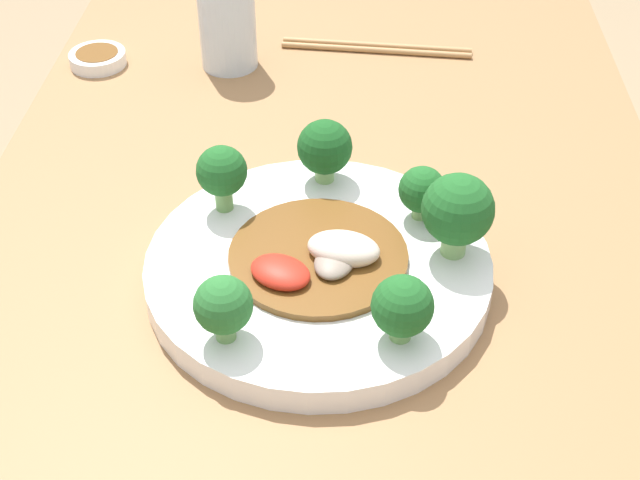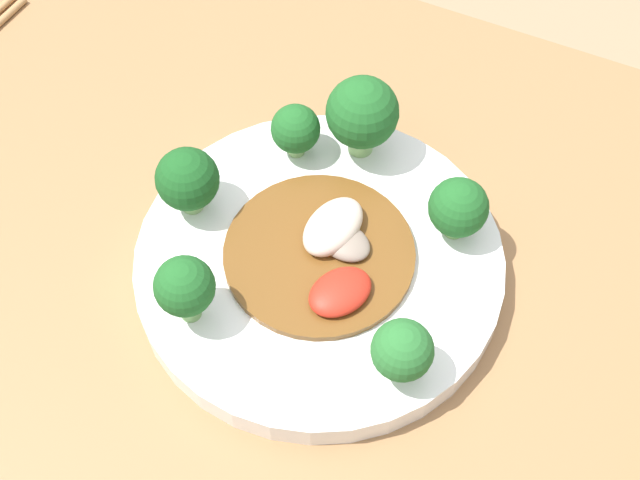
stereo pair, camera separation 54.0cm
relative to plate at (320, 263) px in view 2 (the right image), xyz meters
name	(u,v)px [view 2 (the right image)]	position (x,y,z in m)	size (l,w,h in m)	color
table	(330,451)	(0.01, 0.00, -0.40)	(1.16, 0.65, 0.77)	olive
plate	(320,263)	(0.00, 0.00, 0.00)	(0.28, 0.28, 0.02)	white
broccoli_southwest	(185,288)	(-0.06, -0.09, 0.05)	(0.04, 0.04, 0.06)	#70A356
broccoli_southeast	(402,351)	(0.09, -0.06, 0.04)	(0.04, 0.04, 0.05)	#70A356
broccoli_west	(189,177)	(-0.11, 0.00, 0.05)	(0.05, 0.05, 0.06)	#89B76B
broccoli_northwest	(296,129)	(-0.06, 0.08, 0.04)	(0.04, 0.04, 0.05)	#89B76B
broccoli_northeast	(458,208)	(0.08, 0.06, 0.04)	(0.05, 0.05, 0.05)	#7AAD5B
broccoli_north	(362,114)	(-0.01, 0.11, 0.06)	(0.06, 0.06, 0.07)	#89B76B
stirfry_center	(327,250)	(0.01, 0.00, 0.02)	(0.15, 0.15, 0.03)	brown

